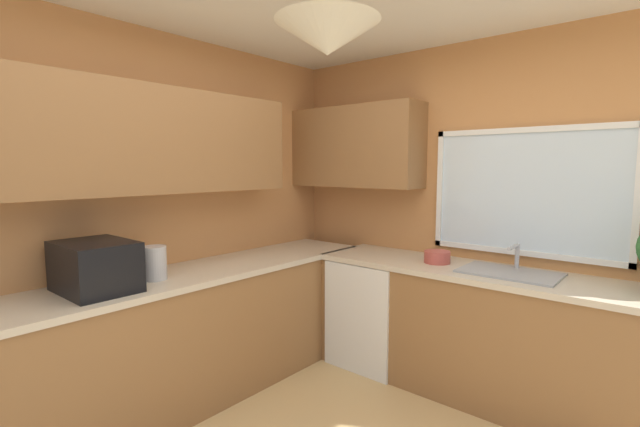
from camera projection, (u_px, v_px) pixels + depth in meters
room_shell at (282, 134)px, 2.72m from camera, size 3.58×3.92×2.64m
counter_run_left at (161, 345)px, 2.89m from camera, size 0.65×3.53×0.91m
counter_run_back at (495, 336)px, 3.05m from camera, size 2.67×0.65×0.91m
dishwasher at (375, 311)px, 3.65m from camera, size 0.60×0.60×0.86m
microwave at (95, 266)px, 2.53m from camera, size 0.48×0.36×0.29m
kettle at (154, 263)px, 2.79m from camera, size 0.15×0.15×0.22m
sink_assembly at (510, 272)px, 2.96m from camera, size 0.62×0.40×0.19m
bowl at (437, 257)px, 3.29m from camera, size 0.19×0.19×0.09m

